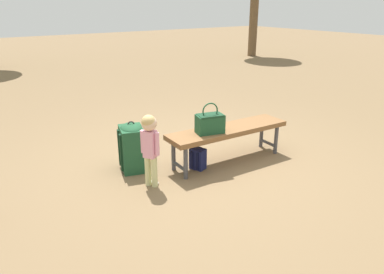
{
  "coord_description": "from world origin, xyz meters",
  "views": [
    {
      "loc": [
        2.46,
        3.36,
        1.91
      ],
      "look_at": [
        0.22,
        0.16,
        0.45
      ],
      "focal_mm": 33.99,
      "sensor_mm": 36.0,
      "label": 1
    }
  ],
  "objects_px": {
    "park_bench": "(228,132)",
    "backpack_large": "(132,146)",
    "backpack_small": "(198,157)",
    "handbag": "(210,123)",
    "child_standing": "(150,140)"
  },
  "relations": [
    {
      "from": "park_bench",
      "to": "handbag",
      "type": "distance_m",
      "value": 0.35
    },
    {
      "from": "backpack_small",
      "to": "backpack_large",
      "type": "bearing_deg",
      "value": -33.88
    },
    {
      "from": "park_bench",
      "to": "child_standing",
      "type": "relative_size",
      "value": 1.98
    },
    {
      "from": "backpack_large",
      "to": "backpack_small",
      "type": "relative_size",
      "value": 2.07
    },
    {
      "from": "handbag",
      "to": "backpack_small",
      "type": "bearing_deg",
      "value": -21.71
    },
    {
      "from": "park_bench",
      "to": "backpack_large",
      "type": "bearing_deg",
      "value": -23.52
    },
    {
      "from": "handbag",
      "to": "backpack_small",
      "type": "height_order",
      "value": "handbag"
    },
    {
      "from": "park_bench",
      "to": "backpack_small",
      "type": "relative_size",
      "value": 5.48
    },
    {
      "from": "handbag",
      "to": "backpack_small",
      "type": "xyz_separation_m",
      "value": [
        0.13,
        -0.05,
        -0.43
      ]
    },
    {
      "from": "child_standing",
      "to": "backpack_small",
      "type": "bearing_deg",
      "value": -174.39
    },
    {
      "from": "handbag",
      "to": "backpack_small",
      "type": "relative_size",
      "value": 1.25
    },
    {
      "from": "backpack_small",
      "to": "park_bench",
      "type": "bearing_deg",
      "value": 175.33
    },
    {
      "from": "handbag",
      "to": "backpack_small",
      "type": "distance_m",
      "value": 0.45
    },
    {
      "from": "child_standing",
      "to": "park_bench",
      "type": "bearing_deg",
      "value": -178.38
    },
    {
      "from": "park_bench",
      "to": "backpack_large",
      "type": "distance_m",
      "value": 1.18
    }
  ]
}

